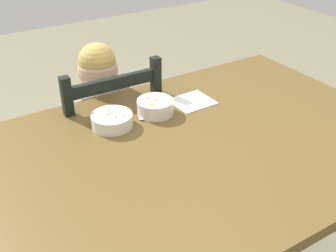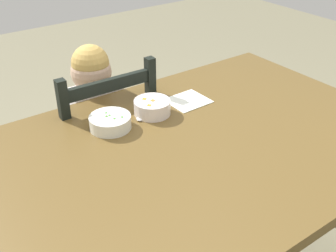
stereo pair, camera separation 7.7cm
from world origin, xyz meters
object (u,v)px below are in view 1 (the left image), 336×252
Objects in this scene: dining_table at (189,168)px; spoon at (144,115)px; dining_chair at (107,151)px; bowl_of_peas at (112,120)px; bowl_of_carrots at (155,106)px; child_figure at (105,117)px.

spoon reaches higher than dining_table.
bowl_of_peas is at bearing -106.60° from dining_chair.
dining_table is 1.68× the size of dining_chair.
spoon is at bearing -81.14° from dining_chair.
bowl_of_peas is 1.08× the size of bowl_of_carrots.
spoon is (0.14, 0.00, -0.02)m from bowl_of_peas.
dining_table is at bearing -82.26° from child_figure.
bowl_of_carrots is (0.09, -0.29, 0.16)m from child_figure.
dining_chair is at bearing 97.73° from dining_table.
child_figure is 0.35m from bowl_of_carrots.
bowl_of_carrots reaches higher than spoon.
dining_table is 0.55m from child_figure.
spoon is (-0.03, 0.26, 0.10)m from dining_table.
bowl_of_carrots is (0.09, -0.30, 0.35)m from dining_chair.
bowl_of_peas is at bearing -177.99° from spoon.
bowl_of_carrots is (0.18, 0.00, 0.00)m from bowl_of_peas.
dining_chair is 6.22× the size of bowl_of_peas.
child_figure is at bearing 97.74° from dining_table.
dining_table is at bearing -83.56° from spoon.
bowl_of_carrots is at bearing -73.00° from dining_chair.
child_figure is 0.32m from spoon.
dining_chair is at bearing 97.66° from child_figure.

